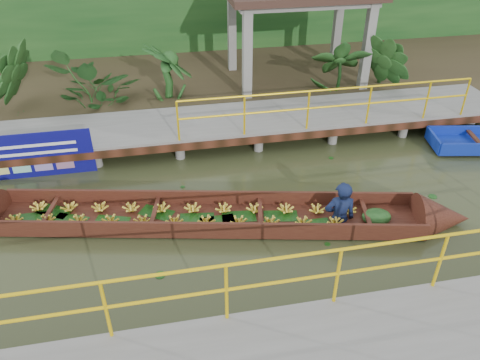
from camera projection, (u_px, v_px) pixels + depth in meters
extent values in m
plane|color=#2E371B|center=(241.00, 218.00, 9.64)|extent=(80.00, 80.00, 0.00)
cube|color=#332719|center=(197.00, 78.00, 15.68)|extent=(30.00, 8.00, 0.45)
cube|color=slate|center=(215.00, 122.00, 12.24)|extent=(16.00, 2.00, 0.15)
cube|color=black|center=(221.00, 143.00, 11.46)|extent=(16.00, 0.12, 0.18)
cylinder|color=yellow|center=(331.00, 89.00, 11.32)|extent=(7.50, 0.05, 0.05)
cylinder|color=yellow|center=(329.00, 107.00, 11.56)|extent=(7.50, 0.05, 0.05)
cylinder|color=yellow|center=(329.00, 108.00, 11.59)|extent=(0.05, 0.05, 1.00)
cylinder|color=slate|center=(53.00, 162.00, 11.09)|extent=(0.24, 0.24, 0.55)
cylinder|color=slate|center=(61.00, 132.00, 12.40)|extent=(0.24, 0.24, 0.55)
cylinder|color=slate|center=(139.00, 154.00, 11.41)|extent=(0.24, 0.24, 0.55)
cylinder|color=slate|center=(138.00, 125.00, 12.73)|extent=(0.24, 0.24, 0.55)
cylinder|color=slate|center=(220.00, 146.00, 11.74)|extent=(0.24, 0.24, 0.55)
cylinder|color=slate|center=(211.00, 119.00, 13.05)|extent=(0.24, 0.24, 0.55)
cylinder|color=slate|center=(296.00, 139.00, 12.06)|extent=(0.24, 0.24, 0.55)
cylinder|color=slate|center=(280.00, 113.00, 13.37)|extent=(0.24, 0.24, 0.55)
cylinder|color=slate|center=(369.00, 132.00, 12.38)|extent=(0.24, 0.24, 0.55)
cylinder|color=slate|center=(346.00, 107.00, 13.70)|extent=(0.24, 0.24, 0.55)
cylinder|color=slate|center=(437.00, 126.00, 12.71)|extent=(0.24, 0.24, 0.55)
cylinder|color=slate|center=(409.00, 102.00, 14.02)|extent=(0.24, 0.24, 0.55)
cylinder|color=slate|center=(220.00, 146.00, 11.74)|extent=(0.24, 0.24, 0.55)
cylinder|color=yellow|center=(355.00, 248.00, 6.39)|extent=(10.00, 0.05, 0.05)
cylinder|color=yellow|center=(351.00, 272.00, 6.64)|extent=(10.00, 0.05, 0.05)
cylinder|color=yellow|center=(351.00, 274.00, 6.66)|extent=(0.05, 0.05, 1.00)
cube|color=slate|center=(247.00, 59.00, 13.15)|extent=(0.25, 0.25, 2.80)
cube|color=slate|center=(367.00, 51.00, 13.73)|extent=(0.25, 0.25, 2.80)
cube|color=slate|center=(232.00, 35.00, 15.12)|extent=(0.25, 0.25, 2.80)
cube|color=slate|center=(337.00, 29.00, 15.71)|extent=(0.25, 0.25, 2.80)
cube|color=#133C15|center=(187.00, 6.00, 16.76)|extent=(30.00, 0.80, 4.00)
cube|color=#34140E|center=(208.00, 219.00, 9.49)|extent=(8.54, 2.81, 0.06)
cube|color=#34140E|center=(209.00, 198.00, 9.85)|extent=(8.34, 1.83, 0.36)
cube|color=#34140E|center=(205.00, 230.00, 8.96)|extent=(8.34, 1.83, 0.36)
cone|color=#34140E|center=(443.00, 218.00, 9.38)|extent=(1.25, 1.22, 1.02)
ellipsoid|color=#133C15|center=(376.00, 217.00, 9.39)|extent=(0.68, 0.58, 0.28)
imported|color=#0F1939|center=(344.00, 183.00, 8.96)|extent=(0.70, 0.51, 1.76)
cube|color=#0D2598|center=(433.00, 140.00, 11.96)|extent=(0.24, 0.96, 0.32)
cube|color=black|center=(476.00, 139.00, 11.94)|extent=(0.29, 0.97, 0.05)
cube|color=#0E0D68|center=(10.00, 158.00, 10.59)|extent=(3.67, 0.03, 1.15)
cube|color=white|center=(7.00, 148.00, 10.43)|extent=(2.98, 0.01, 0.07)
cube|color=white|center=(9.00, 156.00, 10.54)|extent=(2.98, 0.01, 0.07)
imported|color=#133C15|center=(94.00, 74.00, 12.75)|extent=(1.49, 1.49, 1.86)
imported|color=#133C15|center=(168.00, 69.00, 13.07)|extent=(1.49, 1.49, 1.86)
imported|color=#133C15|center=(337.00, 58.00, 13.88)|extent=(1.49, 1.49, 1.86)
imported|color=#133C15|center=(384.00, 55.00, 14.13)|extent=(1.49, 1.49, 1.86)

